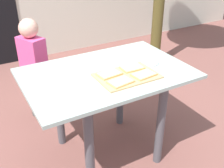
% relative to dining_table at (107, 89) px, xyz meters
% --- Properties ---
extents(ground_plane, '(16.00, 16.00, 0.00)m').
position_rel_dining_table_xyz_m(ground_plane, '(0.00, 0.00, -0.61)').
color(ground_plane, brown).
extents(dining_table, '(1.19, 0.79, 0.75)m').
position_rel_dining_table_xyz_m(dining_table, '(0.00, 0.00, 0.00)').
color(dining_table, '#A0B7AE').
rests_on(dining_table, ground).
extents(cutting_board, '(0.42, 0.29, 0.01)m').
position_rel_dining_table_xyz_m(cutting_board, '(0.09, -0.13, 0.15)').
color(cutting_board, tan).
rests_on(cutting_board, dining_table).
extents(pizza_slice_near_left, '(0.18, 0.13, 0.01)m').
position_rel_dining_table_xyz_m(pizza_slice_near_left, '(-0.01, -0.21, 0.16)').
color(pizza_slice_near_left, '#E29D5C').
rests_on(pizza_slice_near_left, cutting_board).
extents(pizza_slice_far_left, '(0.17, 0.13, 0.01)m').
position_rel_dining_table_xyz_m(pizza_slice_far_left, '(-0.02, -0.07, 0.16)').
color(pizza_slice_far_left, '#E29D5C').
rests_on(pizza_slice_far_left, cutting_board).
extents(pizza_slice_near_right, '(0.17, 0.13, 0.01)m').
position_rel_dining_table_xyz_m(pizza_slice_near_right, '(0.18, -0.20, 0.16)').
color(pizza_slice_near_right, '#E29D5C').
rests_on(pizza_slice_near_right, cutting_board).
extents(pizza_slice_far_right, '(0.16, 0.11, 0.01)m').
position_rel_dining_table_xyz_m(pizza_slice_far_right, '(0.17, -0.07, 0.16)').
color(pizza_slice_far_right, '#E29D5C').
rests_on(pizza_slice_far_right, cutting_board).
extents(plate_white_right, '(0.23, 0.23, 0.01)m').
position_rel_dining_table_xyz_m(plate_white_right, '(0.32, 0.01, 0.14)').
color(plate_white_right, white).
rests_on(plate_white_right, dining_table).
extents(child_left, '(0.23, 0.28, 1.00)m').
position_rel_dining_table_xyz_m(child_left, '(-0.34, 0.76, -0.04)').
color(child_left, '#48504F').
rests_on(child_left, ground).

